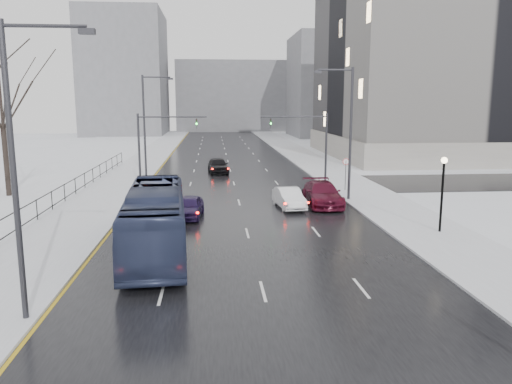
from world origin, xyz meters
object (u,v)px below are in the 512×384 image
object	(u,v)px
lamppost_r_mid	(443,183)
sedan_center_far	(218,165)
tree_park_e	(9,197)
mast_signal_left	(151,141)
sedan_right_near	(289,198)
mast_signal_right	(315,140)
streetlight_l_far	(147,122)
sedan_center_near	(189,207)
bus	(155,220)
sedan_right_far	(322,194)
no_uturn_sign	(346,165)
streetlight_r_mid	(348,127)
streetlight_l_near	(20,160)

from	to	relation	value
lamppost_r_mid	sedan_center_far	world-z (taller)	lamppost_r_mid
tree_park_e	mast_signal_left	world-z (taller)	tree_park_e
tree_park_e	sedan_right_near	size ratio (longest dim) A/B	3.08
sedan_center_far	tree_park_e	bearing A→B (deg)	-149.58
mast_signal_right	streetlight_l_far	bearing A→B (deg)	165.52
tree_park_e	lamppost_r_mid	bearing A→B (deg)	-25.62
mast_signal_right	sedan_center_near	distance (m)	17.01
bus	sedan_right_far	size ratio (longest dim) A/B	2.02
no_uturn_sign	sedan_center_near	xyz separation A→B (m)	(-12.70, -8.68, -1.56)
streetlight_r_mid	mast_signal_right	size ratio (longest dim) A/B	1.54
streetlight_l_near	lamppost_r_mid	bearing A→B (deg)	27.55
bus	sedan_center_near	xyz separation A→B (m)	(1.30, 7.58, -0.95)
tree_park_e	streetlight_r_mid	xyz separation A→B (m)	(26.37, -4.00, 5.62)
bus	sedan_center_far	distance (m)	28.54
streetlight_r_mid	tree_park_e	bearing A→B (deg)	171.37
lamppost_r_mid	streetlight_l_near	bearing A→B (deg)	-152.45
bus	sedan_center_near	distance (m)	7.75
lamppost_r_mid	mast_signal_left	world-z (taller)	mast_signal_left
streetlight_l_far	mast_signal_right	distance (m)	16.07
lamppost_r_mid	streetlight_l_far	bearing A→B (deg)	131.06
streetlight_l_near	sedan_right_far	xyz separation A→B (m)	(14.18, 18.44, -4.73)
streetlight_l_near	bus	bearing A→B (deg)	66.50
lamppost_r_mid	mast_signal_left	size ratio (longest dim) A/B	0.66
mast_signal_left	sedan_center_near	xyz separation A→B (m)	(3.83, -12.68, -3.36)
sedan_right_far	mast_signal_left	bearing A→B (deg)	145.55
mast_signal_left	sedan_right_near	bearing A→B (deg)	-43.71
sedan_center_near	sedan_right_near	bearing A→B (deg)	24.62
lamppost_r_mid	sedan_right_far	world-z (taller)	lamppost_r_mid
streetlight_l_near	sedan_right_near	bearing A→B (deg)	56.76
lamppost_r_mid	sedan_center_far	size ratio (longest dim) A/B	0.88
lamppost_r_mid	sedan_center_far	xyz separation A→B (m)	(-12.38, 26.06, -2.08)
mast_signal_right	mast_signal_left	distance (m)	14.65
tree_park_e	streetlight_r_mid	size ratio (longest dim) A/B	1.35
streetlight_l_near	lamppost_r_mid	xyz separation A→B (m)	(19.17, 10.00, -2.67)
sedan_right_far	sedan_center_near	bearing A→B (deg)	-160.66
streetlight_r_mid	streetlight_l_far	xyz separation A→B (m)	(-16.33, 12.00, 0.00)
no_uturn_sign	sedan_right_near	distance (m)	8.67
mast_signal_right	mast_signal_left	xyz separation A→B (m)	(-14.65, 0.00, 0.00)
streetlight_l_near	sedan_right_near	distance (m)	21.72
mast_signal_left	no_uturn_sign	xyz separation A→B (m)	(16.53, -4.00, -1.81)
bus	sedan_center_near	world-z (taller)	bus
mast_signal_left	bus	xyz separation A→B (m)	(2.53, -20.26, -2.42)
lamppost_r_mid	sedan_right_far	distance (m)	10.02
mast_signal_left	sedan_right_near	xyz separation A→B (m)	(10.77, -10.29, -3.34)
lamppost_r_mid	no_uturn_sign	bearing A→B (deg)	97.33
sedan_center_near	sedan_center_far	distance (m)	20.85
streetlight_r_mid	sedan_right_far	bearing A→B (deg)	-144.19
mast_signal_right	sedan_center_far	world-z (taller)	mast_signal_right
mast_signal_left	sedan_center_near	size ratio (longest dim) A/B	1.57
streetlight_l_near	streetlight_l_far	size ratio (longest dim) A/B	1.00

